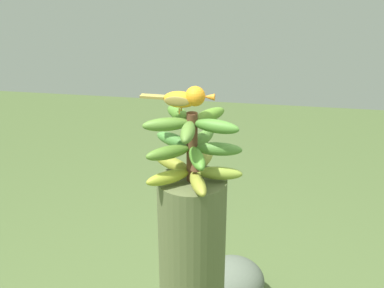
# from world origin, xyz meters

# --- Properties ---
(banana_bunch) EXTENTS (0.33, 0.34, 0.24)m
(banana_bunch) POSITION_xyz_m (-0.00, 0.00, 1.21)
(banana_bunch) COLOR brown
(banana_bunch) RESTS_ON banana_tree
(perched_bird) EXTENTS (0.24, 0.06, 0.09)m
(perched_bird) POSITION_xyz_m (0.02, -0.00, 1.38)
(perched_bird) COLOR #C68933
(perched_bird) RESTS_ON banana_bunch
(garden_rock) EXTENTS (0.40, 0.40, 0.23)m
(garden_rock) POSITION_xyz_m (-0.10, -0.73, 0.12)
(garden_rock) COLOR #5B6656
(garden_rock) RESTS_ON ground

